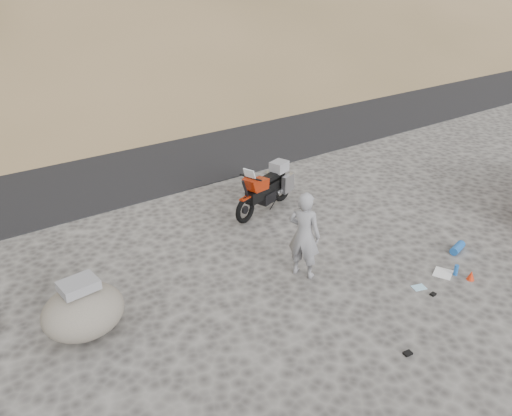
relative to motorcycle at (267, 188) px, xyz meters
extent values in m
plane|color=#3D3A38|center=(-0.47, -3.27, -0.59)|extent=(140.00, 140.00, 0.00)
cube|color=black|center=(-0.47, 5.73, -0.59)|extent=(120.00, 7.00, 0.05)
torus|color=black|center=(-0.87, -0.28, -0.24)|extent=(0.69, 0.33, 0.68)
cylinder|color=black|center=(-0.87, -0.28, -0.24)|extent=(0.22, 0.12, 0.21)
torus|color=black|center=(0.65, 0.21, -0.24)|extent=(0.73, 0.36, 0.72)
cylinder|color=black|center=(0.65, 0.21, -0.24)|extent=(0.24, 0.15, 0.23)
cylinder|color=black|center=(-0.79, -0.26, 0.14)|extent=(0.39, 0.18, 0.84)
cylinder|color=black|center=(-0.66, -0.21, 0.53)|extent=(0.24, 0.62, 0.05)
cube|color=black|center=(-0.13, -0.04, -0.02)|extent=(1.25, 0.62, 0.31)
cube|color=black|center=(-0.04, -0.01, -0.22)|extent=(0.54, 0.44, 0.29)
cube|color=maroon|center=(-0.36, -0.12, 0.24)|extent=(0.61, 0.46, 0.32)
cube|color=maroon|center=(-0.63, -0.20, 0.36)|extent=(0.41, 0.43, 0.36)
cube|color=silver|center=(-0.69, -0.23, 0.63)|extent=(0.21, 0.33, 0.26)
cube|color=black|center=(0.11, 0.04, 0.26)|extent=(0.61, 0.39, 0.12)
cube|color=black|center=(0.48, 0.16, 0.22)|extent=(0.40, 0.29, 0.10)
cube|color=#B4B4B9|center=(0.61, -0.08, 0.01)|extent=(0.43, 0.25, 0.46)
cube|color=#B4B4B9|center=(0.44, 0.43, 0.01)|extent=(0.43, 0.25, 0.46)
cube|color=gray|center=(0.50, 0.17, 0.43)|extent=(0.52, 0.47, 0.27)
cube|color=maroon|center=(-0.87, -0.28, 0.07)|extent=(0.33, 0.21, 0.04)
cylinder|color=black|center=(0.07, -0.17, -0.40)|extent=(0.09, 0.21, 0.38)
cylinder|color=#B4B4B9|center=(0.50, 0.01, -0.17)|extent=(0.48, 0.23, 0.13)
imported|color=gray|center=(-1.19, -2.83, -0.59)|extent=(0.69, 0.80, 1.84)
ellipsoid|color=#5C584F|center=(-5.38, -2.06, -0.14)|extent=(1.50, 1.32, 0.90)
cube|color=gray|center=(-5.38, -2.06, 0.40)|extent=(0.70, 0.56, 0.18)
cube|color=white|center=(1.18, -4.49, -0.58)|extent=(0.50, 0.48, 0.01)
cylinder|color=#1C57AA|center=(2.17, -4.13, -0.49)|extent=(0.49, 0.29, 0.18)
cylinder|color=#1C57AA|center=(1.34, -4.66, -0.47)|extent=(0.10, 0.10, 0.23)
cone|color=red|center=(1.44, -4.94, -0.48)|extent=(0.17, 0.17, 0.20)
cube|color=black|center=(-1.29, -5.61, -0.57)|extent=(0.15, 0.12, 0.04)
cube|color=black|center=(0.39, -4.83, -0.57)|extent=(0.12, 0.10, 0.04)
cube|color=#9AD0EE|center=(0.37, -4.52, -0.58)|extent=(0.30, 0.26, 0.01)
camera|label=1|loc=(-6.92, -9.25, 5.16)|focal=35.00mm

